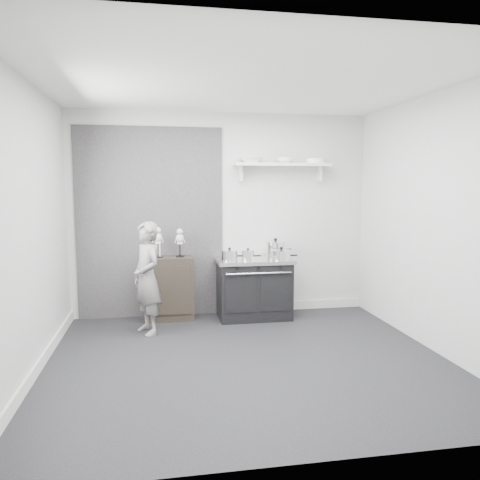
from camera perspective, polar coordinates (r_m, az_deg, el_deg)
The scene contains 15 objects.
ground at distance 4.85m, azimuth 0.82°, elevation -14.39°, with size 4.00×4.00×0.00m, color black.
room_shell at distance 4.66m, azimuth -0.57°, elevation 5.39°, with size 4.02×3.62×2.71m.
wall_shelf at distance 6.35m, azimuth 5.18°, elevation 9.04°, with size 1.30×0.26×0.24m.
stove at distance 6.20m, azimuth 1.72°, elevation -5.87°, with size 0.99×0.62×0.79m.
side_cabinet at distance 6.20m, azimuth -8.65°, elevation -5.81°, with size 0.63×0.37×0.82m, color black.
child at distance 5.60m, azimuth -11.25°, elevation -4.58°, with size 0.48×0.32×1.33m, color slate.
pot_front_left at distance 5.94m, azimuth -1.27°, elevation -1.90°, with size 0.30×0.21×0.17m.
pot_back_right at distance 6.29m, azimuth 4.34°, elevation -1.10°, with size 0.35×0.27×0.25m.
pot_front_right at distance 6.02m, azimuth 5.05°, elevation -1.83°, with size 0.34×0.25×0.17m.
pot_front_center at distance 5.94m, azimuth 0.99°, elevation -1.88°, with size 0.25×0.16×0.17m.
skeleton_full at distance 6.10m, azimuth -9.98°, elevation 0.01°, with size 0.13×0.08×0.45m, color beige, non-canonical shape.
skeleton_torso at distance 6.10m, azimuth -7.35°, elevation -0.07°, with size 0.12×0.08×0.42m, color beige, non-canonical shape.
bowl_large at distance 6.25m, azimuth 1.36°, elevation 9.74°, with size 0.30×0.30×0.07m, color white.
bowl_small at distance 6.35m, azimuth 5.51°, elevation 9.64°, with size 0.23×0.23×0.07m, color white.
plate_stack at distance 6.48m, azimuth 9.18°, elevation 9.48°, with size 0.26×0.26×0.06m, color white.
Camera 1 is at (-0.85, -4.45, 1.74)m, focal length 35.00 mm.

